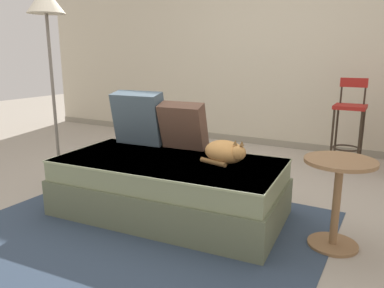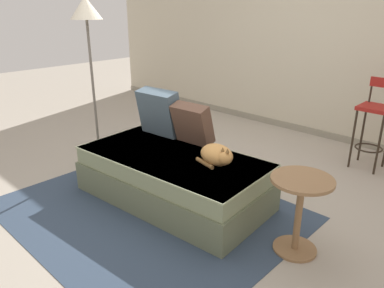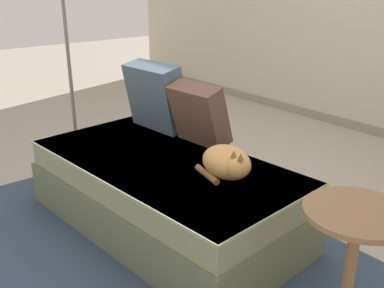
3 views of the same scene
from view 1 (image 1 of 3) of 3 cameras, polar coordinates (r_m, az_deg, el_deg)
ground_plane at (r=3.33m, az=0.29°, el=-8.09°), size 16.00×16.00×0.00m
wall_back_panel at (r=5.18m, az=12.88°, el=13.98°), size 8.00×0.10×2.60m
wall_baseboard_trim at (r=5.26m, az=12.00°, el=0.22°), size 8.00×0.02×0.09m
area_rug at (r=2.79m, az=-6.90°, el=-12.56°), size 2.43×1.98×0.01m
couch at (r=2.93m, az=-3.54°, el=-6.49°), size 1.80×1.01×0.44m
throw_pillow_corner at (r=3.34m, az=-8.09°, el=3.95°), size 0.47×0.28×0.47m
throw_pillow_middle at (r=3.13m, az=-1.38°, el=2.81°), size 0.40×0.27×0.40m
cat at (r=2.75m, az=5.15°, el=-1.24°), size 0.37×0.31×0.20m
bar_stool_near_window at (r=4.39m, az=22.84°, el=3.71°), size 0.32×0.32×0.98m
side_table at (r=2.56m, az=21.30°, el=-6.65°), size 0.44×0.44×0.59m
floor_lamp at (r=3.59m, az=-21.24°, el=17.18°), size 0.32×0.32×1.78m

